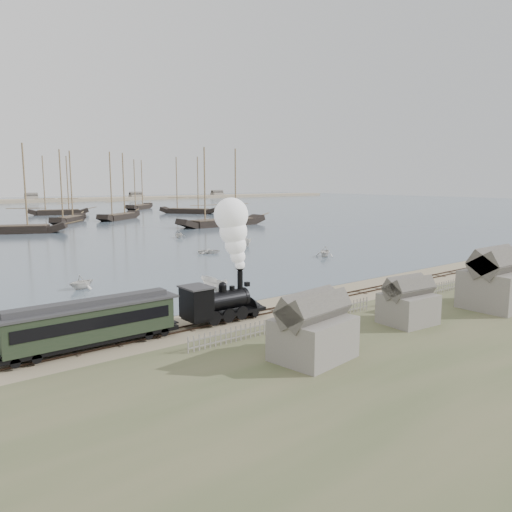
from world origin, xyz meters
TOP-DOWN VIEW (x-y plane):
  - ground at (0.00, 0.00)m, footprint 600.00×600.00m
  - rail_track at (0.00, -2.00)m, footprint 120.00×1.80m
  - picket_fence_west at (-6.50, -7.00)m, footprint 19.00×0.10m
  - picket_fence_east at (12.50, -7.50)m, footprint 15.00×0.10m
  - shed_left at (-10.00, -13.00)m, footprint 5.00×4.00m
  - shed_mid at (2.00, -12.00)m, footprint 4.00×3.50m
  - shed_right at (13.00, -14.00)m, footprint 6.00×5.00m
  - locomotive at (-8.63, -2.00)m, footprint 8.00×2.99m
  - passenger_coach at (-20.84, -2.00)m, footprint 12.75×2.46m
  - beached_dinghy at (-17.81, 0.67)m, footprint 4.22×4.62m
  - rowboat_1 at (-14.58, 17.80)m, footprint 3.38×3.66m
  - rowboat_2 at (-4.11, 7.70)m, footprint 4.05×1.85m
  - rowboat_3 at (10.90, 31.58)m, footprint 4.12×4.43m
  - rowboat_4 at (23.05, 17.56)m, footprint 3.85×4.02m
  - rowboat_5 at (21.34, 35.82)m, footprint 4.11×2.34m
  - rowboat_7 at (18.05, 53.84)m, footprint 3.53×3.18m
  - schooner_2 at (-7.51, 85.39)m, footprint 25.21×15.54m
  - schooner_3 at (12.36, 104.74)m, footprint 14.59×16.39m
  - schooner_4 at (40.64, 70.90)m, footprint 25.80×7.06m
  - schooner_5 at (58.93, 118.35)m, footprint 16.07×20.06m
  - schooner_8 at (20.42, 139.83)m, footprint 19.87×9.63m
  - schooner_9 at (56.68, 153.35)m, footprint 17.55×16.49m
  - schooner_10 at (28.15, 107.18)m, footprint 17.95×15.11m

SIDE VIEW (x-z plane):
  - ground at x=0.00m, z-range 0.00..0.00m
  - picket_fence_west at x=-6.50m, z-range -0.60..0.60m
  - picket_fence_east at x=12.50m, z-range -0.60..0.60m
  - shed_left at x=-10.00m, z-range -2.05..2.05m
  - shed_mid at x=2.00m, z-range -1.80..1.80m
  - shed_right at x=13.00m, z-range -2.55..2.55m
  - rail_track at x=0.00m, z-range -0.04..0.12m
  - beached_dinghy at x=-17.81m, z-range 0.00..0.78m
  - rowboat_3 at x=10.90m, z-range 0.06..0.81m
  - rowboat_5 at x=21.34m, z-range 0.06..1.56m
  - rowboat_2 at x=-4.11m, z-range 0.06..1.58m
  - rowboat_1 at x=-14.58m, z-range 0.06..1.66m
  - rowboat_7 at x=18.05m, z-range 0.06..1.70m
  - rowboat_4 at x=23.05m, z-range 0.06..1.70m
  - passenger_coach at x=-20.84m, z-range 0.42..3.52m
  - locomotive at x=-8.63m, z-range -0.40..9.57m
  - schooner_2 at x=-7.51m, z-range 0.06..20.06m
  - schooner_3 at x=12.36m, z-range 0.06..20.06m
  - schooner_4 at x=40.64m, z-range 0.06..20.06m
  - schooner_5 at x=58.93m, z-range 0.06..20.06m
  - schooner_8 at x=20.42m, z-range 0.06..20.06m
  - schooner_9 at x=56.68m, z-range 0.06..20.06m
  - schooner_10 at x=28.15m, z-range 0.06..20.06m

